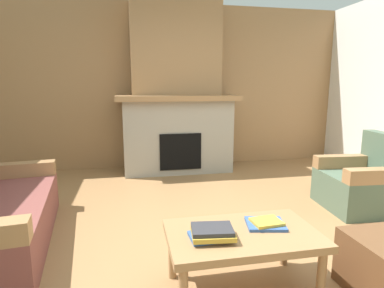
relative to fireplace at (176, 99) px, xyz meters
name	(u,v)px	position (x,y,z in m)	size (l,w,h in m)	color
ground	(222,246)	(0.00, -2.62, -1.16)	(9.00, 9.00, 0.00)	olive
wall_back_wood_panel	(173,87)	(0.00, 0.38, 0.19)	(6.00, 0.12, 2.70)	#997047
fireplace	(176,99)	(0.00, 0.00, 0.00)	(1.90, 0.82, 2.70)	gray
armchair	(364,183)	(1.82, -2.09, -0.87)	(0.82, 0.82, 0.85)	#4C604C
coffee_table	(242,239)	(-0.05, -3.22, -0.79)	(1.00, 0.60, 0.43)	#997047
book_stack_near_edge	(212,233)	(-0.27, -3.27, -0.69)	(0.29, 0.24, 0.08)	#335699
book_stack_center	(266,223)	(0.14, -3.16, -0.72)	(0.29, 0.27, 0.04)	#335699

